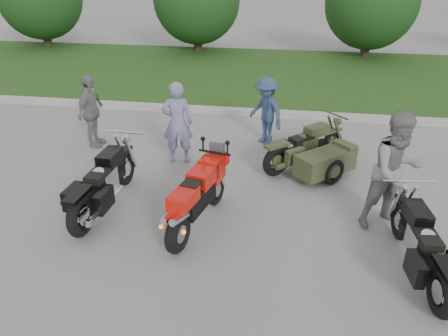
# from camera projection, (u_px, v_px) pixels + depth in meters

# --- Properties ---
(ground) EXTENTS (80.00, 80.00, 0.00)m
(ground) POSITION_uv_depth(u_px,v_px,m) (205.00, 246.00, 6.70)
(ground) COLOR #989893
(ground) RESTS_ON ground
(curb) EXTENTS (60.00, 0.30, 0.15)m
(curb) POSITION_uv_depth(u_px,v_px,m) (248.00, 112.00, 11.96)
(curb) COLOR #AEABA3
(curb) RESTS_ON ground
(grass_strip) EXTENTS (60.00, 8.00, 0.14)m
(grass_strip) POSITION_uv_depth(u_px,v_px,m) (260.00, 74.00, 15.62)
(grass_strip) COLOR #395D20
(grass_strip) RESTS_ON ground
(tree_mid_left) EXTENTS (3.60, 3.60, 4.00)m
(tree_mid_left) POSITION_uv_depth(u_px,v_px,m) (197.00, 0.00, 18.04)
(tree_mid_left) COLOR #3F2B1C
(tree_mid_left) RESTS_ON ground
(tree_mid_right) EXTENTS (3.60, 3.60, 4.00)m
(tree_mid_right) POSITION_uv_depth(u_px,v_px,m) (372.00, 3.00, 17.06)
(tree_mid_right) COLOR #3F2B1C
(tree_mid_right) RESTS_ON ground
(sportbike_red) EXTENTS (0.69, 2.06, 0.99)m
(sportbike_red) POSITION_uv_depth(u_px,v_px,m) (197.00, 196.00, 6.91)
(sportbike_red) COLOR black
(sportbike_red) RESTS_ON ground
(cruiser_left) EXTENTS (0.43, 2.41, 0.93)m
(cruiser_left) POSITION_uv_depth(u_px,v_px,m) (102.00, 186.00, 7.43)
(cruiser_left) COLOR black
(cruiser_left) RESTS_ON ground
(cruiser_right) EXTENTS (0.52, 2.24, 0.86)m
(cruiser_right) POSITION_uv_depth(u_px,v_px,m) (423.00, 249.00, 5.91)
(cruiser_right) COLOR black
(cruiser_right) RESTS_ON ground
(cruiser_sidecar) EXTENTS (1.86, 1.93, 0.84)m
(cruiser_sidecar) POSITION_uv_depth(u_px,v_px,m) (315.00, 156.00, 8.66)
(cruiser_sidecar) COLOR black
(cruiser_sidecar) RESTS_ON ground
(person_stripe) EXTENTS (0.70, 0.52, 1.74)m
(person_stripe) POSITION_uv_depth(u_px,v_px,m) (177.00, 123.00, 8.99)
(person_stripe) COLOR #7E7BA7
(person_stripe) RESTS_ON ground
(person_grey) EXTENTS (1.17, 1.07, 1.95)m
(person_grey) POSITION_uv_depth(u_px,v_px,m) (396.00, 171.00, 6.80)
(person_grey) COLOR gray
(person_grey) RESTS_ON ground
(person_denim) EXTENTS (1.13, 1.12, 1.56)m
(person_denim) POSITION_uv_depth(u_px,v_px,m) (266.00, 111.00, 9.92)
(person_denim) COLOR #314768
(person_denim) RESTS_ON ground
(person_back) EXTENTS (0.47, 0.99, 1.65)m
(person_back) POSITION_uv_depth(u_px,v_px,m) (91.00, 111.00, 9.77)
(person_back) COLOR gray
(person_back) RESTS_ON ground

